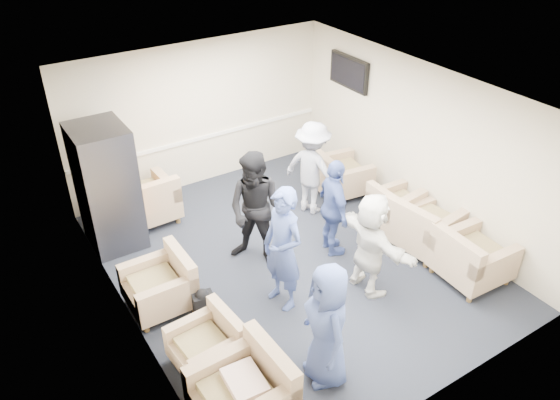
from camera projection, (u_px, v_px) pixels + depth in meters
floor at (290, 260)px, 8.49m from camera, size 6.00×6.00×0.00m
ceiling at (292, 96)px, 7.06m from camera, size 6.00×6.00×0.00m
back_wall at (200, 115)px, 9.92m from camera, size 5.00×0.02×2.70m
front_wall at (451, 309)px, 5.63m from camera, size 5.00×0.02×2.70m
left_wall at (120, 241)px, 6.63m from camera, size 0.02×6.00×2.70m
right_wall at (418, 144)px, 8.92m from camera, size 0.02×6.00×2.70m
chair_rail at (202, 138)px, 10.14m from camera, size 4.98×0.04×0.06m
tv at (349, 72)px, 9.80m from camera, size 0.10×1.00×0.58m
armchair_left_near at (247, 394)px, 5.91m from camera, size 0.97×0.97×0.76m
armchair_left_mid at (210, 345)px, 6.60m from camera, size 0.80×0.80×0.60m
armchair_left_far at (163, 286)px, 7.46m from camera, size 0.85×0.85×0.68m
armchair_right_near at (469, 259)px, 7.91m from camera, size 0.97×0.97×0.74m
armchair_right_midnear at (421, 227)px, 8.58m from camera, size 1.07×1.07×0.76m
armchair_right_midfar at (396, 210)px, 9.11m from camera, size 0.84×0.84×0.65m
armchair_right_far at (338, 177)px, 10.00m from camera, size 1.00×1.00×0.72m
armchair_corner at (147, 202)px, 9.21m from camera, size 0.97×0.97×0.76m
vending_machine at (107, 187)px, 8.40m from camera, size 0.82×0.95×2.01m
backpack at (203, 303)px, 7.31m from camera, size 0.31×0.24×0.48m
pillow at (245, 383)px, 5.79m from camera, size 0.41×0.52×0.14m
person_front_left at (327, 325)px, 6.17m from camera, size 0.70×0.90×1.63m
person_mid_left at (283, 249)px, 7.22m from camera, size 0.54×0.73×1.82m
person_back_left at (257, 210)px, 8.01m from camera, size 1.09×1.13×1.84m
person_back_right at (312, 168)px, 9.26m from camera, size 0.97×1.23×1.67m
person_mid_right at (334, 208)px, 8.27m from camera, size 0.63×1.01×1.61m
person_front_right at (371, 244)px, 7.53m from camera, size 0.49×1.46×1.57m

